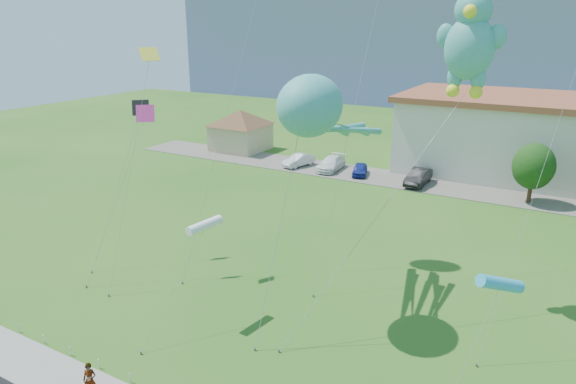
{
  "coord_description": "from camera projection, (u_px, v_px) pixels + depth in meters",
  "views": [
    {
      "loc": [
        12.64,
        -14.51,
        15.37
      ],
      "look_at": [
        -0.12,
        8.0,
        6.83
      ],
      "focal_mm": 32.0,
      "sensor_mm": 36.0,
      "label": 1
    }
  ],
  "objects": [
    {
      "name": "parking_strip",
      "position": [
        421.0,
        183.0,
        51.63
      ],
      "size": [
        70.0,
        6.0,
        0.06
      ],
      "primitive_type": "cube",
      "color": "#59544C",
      "rests_on": "ground"
    },
    {
      "name": "hill_ridge",
      "position": [
        528.0,
        36.0,
        117.94
      ],
      "size": [
        160.0,
        50.0,
        25.0
      ],
      "primitive_type": "cube",
      "color": "slate",
      "rests_on": "ground"
    },
    {
      "name": "pavilion",
      "position": [
        240.0,
        126.0,
        64.41
      ],
      "size": [
        9.2,
        9.2,
        5.0
      ],
      "color": "tan",
      "rests_on": "ground"
    },
    {
      "name": "tree_near",
      "position": [
        534.0,
        166.0,
        45.07
      ],
      "size": [
        3.6,
        3.6,
        5.47
      ],
      "color": "#3F2B19",
      "rests_on": "ground"
    },
    {
      "name": "pedestrian_left",
      "position": [
        90.0,
        380.0,
        21.89
      ],
      "size": [
        0.68,
        0.61,
        1.57
      ],
      "primitive_type": "imported",
      "rotation": [
        0.0,
        0.0,
        0.51
      ],
      "color": "gray",
      "rests_on": "sidewalk"
    },
    {
      "name": "parked_car_silver",
      "position": [
        299.0,
        160.0,
        57.49
      ],
      "size": [
        2.49,
        4.3,
        1.34
      ],
      "primitive_type": "imported",
      "rotation": [
        0.0,
        0.0,
        -0.28
      ],
      "color": "silver",
      "rests_on": "parking_strip"
    },
    {
      "name": "parked_car_white",
      "position": [
        331.0,
        163.0,
        55.98
      ],
      "size": [
        2.35,
        5.11,
        1.45
      ],
      "primitive_type": "imported",
      "rotation": [
        0.0,
        0.0,
        0.07
      ],
      "color": "white",
      "rests_on": "parking_strip"
    },
    {
      "name": "parked_car_blue",
      "position": [
        360.0,
        169.0,
        54.15
      ],
      "size": [
        2.42,
        3.85,
        1.22
      ],
      "primitive_type": "imported",
      "rotation": [
        0.0,
        0.0,
        0.29
      ],
      "color": "navy",
      "rests_on": "parking_strip"
    },
    {
      "name": "parked_car_black",
      "position": [
        418.0,
        177.0,
        50.9
      ],
      "size": [
        1.7,
        4.75,
        1.56
      ],
      "primitive_type": "imported",
      "rotation": [
        0.0,
        0.0,
        -0.01
      ],
      "color": "black",
      "rests_on": "parking_strip"
    },
    {
      "name": "octopus_kite",
      "position": [
        319.0,
        115.0,
        26.36
      ],
      "size": [
        3.11,
        10.82,
        13.03
      ],
      "color": "teal",
      "rests_on": "ground"
    },
    {
      "name": "teddy_bear_kite",
      "position": [
        470.0,
        40.0,
        26.59
      ],
      "size": [
        7.32,
        11.55,
        17.18
      ],
      "color": "teal",
      "rests_on": "ground"
    },
    {
      "name": "small_kite_black",
      "position": [
        136.0,
        125.0,
        34.01
      ],
      "size": [
        1.29,
        5.86,
        10.45
      ],
      "color": "black",
      "rests_on": "ground"
    },
    {
      "name": "small_kite_pink",
      "position": [
        139.0,
        132.0,
        31.49
      ],
      "size": [
        2.04,
        5.51,
        10.52
      ],
      "color": "#E5338E",
      "rests_on": "ground"
    },
    {
      "name": "small_kite_yellow",
      "position": [
        144.0,
        84.0,
        30.76
      ],
      "size": [
        1.29,
        6.18,
        14.02
      ],
      "color": "yellow",
      "rests_on": "ground"
    },
    {
      "name": "small_kite_cyan",
      "position": [
        500.0,
        285.0,
        19.35
      ],
      "size": [
        1.73,
        3.68,
        6.45
      ],
      "color": "#2EA5D2",
      "rests_on": "ground"
    },
    {
      "name": "small_kite_white",
      "position": [
        204.0,
        226.0,
        26.84
      ],
      "size": [
        0.93,
        5.76,
        5.73
      ],
      "color": "white",
      "rests_on": "ground"
    }
  ]
}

